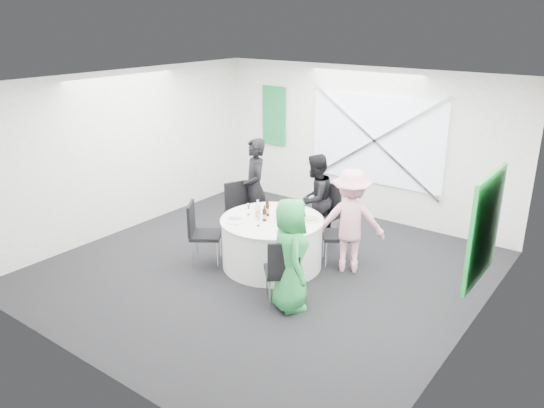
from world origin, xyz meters
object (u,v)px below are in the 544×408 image
Objects in this scene: chair_front_right at (283,268)px; person_man_back_left at (255,188)px; banquet_table at (272,242)px; person_man_back at (315,199)px; chair_front_left at (200,229)px; chair_back at (325,209)px; person_woman_green at (290,255)px; chair_back_right at (344,229)px; green_water_bottle at (283,212)px; person_woman_pink at (350,221)px; clear_water_bottle at (258,211)px; chair_back_left at (239,206)px.

person_man_back_left reaches higher than chair_front_right.
banquet_table is 1.21m from person_man_back.
chair_back is at bearing -65.56° from chair_front_left.
person_man_back_left is 1.14× the size of person_woman_green.
chair_back_right reaches higher than chair_front_left.
banquet_table is at bearing -146.54° from green_water_bottle.
chair_front_right is at bearing -63.75° from chair_back.
clear_water_bottle is at bearing -0.91° from person_woman_pink.
clear_water_bottle is (-0.40, -1.31, 0.27)m from chair_back.
chair_back_left is 2.45m from person_woman_green.
chair_front_left is (0.18, -1.15, 0.01)m from chair_back_left.
person_man_back reaches higher than chair_back_right.
person_man_back_left reaches higher than chair_front_left.
person_man_back is 5.01× the size of green_water_bottle.
person_man_back is (-0.81, 2.06, 0.20)m from chair_front_right.
person_man_back_left reaches higher than person_man_back.
person_woman_pink is (0.17, 1.48, 0.22)m from chair_front_right.
person_woman_green reaches higher than banquet_table.
chair_front_left is (-1.76, 0.29, 0.02)m from chair_front_right.
person_woman_pink reaches higher than person_woman_green.
person_man_back is at bearing -34.93° from chair_back_left.
chair_back_right is 0.98m from person_man_back.
person_woman_green reaches higher than chair_back_left.
chair_back is 2.15m from chair_front_left.
person_man_back is (0.94, 1.78, 0.18)m from chair_front_left.
clear_water_bottle is at bearing -9.89° from person_man_back_left.
clear_water_bottle is (-1.23, -0.65, 0.08)m from person_woman_pink.
person_woman_pink reaches higher than chair_front_left.
chair_back_left is 0.57× the size of person_man_back_left.
person_woman_green is at bearing -35.06° from chair_back_right.
person_man_back_left is (-0.95, 0.78, 0.48)m from banquet_table.
person_woman_pink reaches higher than person_man_back.
chair_back_right reaches higher than banquet_table.
chair_front_right is 1.27m from green_water_bottle.
person_woman_green is (2.01, -1.38, 0.18)m from chair_back_left.
person_woman_pink is at bearing 28.11° from green_water_bottle.
person_man_back is 0.97× the size of person_woman_pink.
person_woman_pink reaches higher than green_water_bottle.
banquet_table is 0.91× the size of person_man_back_left.
chair_front_left is at bearing -111.65° from chair_back.
chair_back is 1.39m from clear_water_bottle.
clear_water_bottle is (0.74, -0.87, 0.01)m from person_man_back_left.
chair_front_right is 0.21m from person_woman_green.
person_man_back is at bearing -147.67° from chair_back.
chair_front_left is 0.58× the size of person_man_back_left.
banquet_table is 1.62× the size of chair_front_right.
person_man_back is at bearing 79.05° from clear_water_bottle.
person_woman_pink is at bearing 28.84° from banquet_table.
chair_back_left is 3.43× the size of clear_water_bottle.
person_woman_green is (0.93, -0.86, 0.38)m from banquet_table.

